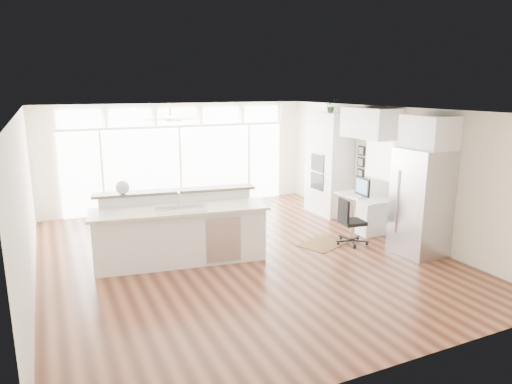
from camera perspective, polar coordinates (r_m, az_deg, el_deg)
name	(u,v)px	position (r m, az deg, el deg)	size (l,w,h in m)	color
floor	(240,255)	(8.72, -2.07, -7.88)	(7.00, 8.00, 0.02)	#4A2416
ceiling	(238,110)	(8.16, -2.22, 10.21)	(7.00, 8.00, 0.02)	white
wall_back	(179,156)	(12.06, -9.60, 4.48)	(7.00, 0.04, 2.70)	white
wall_front	(387,257)	(5.03, 16.08, -7.78)	(7.00, 0.04, 2.70)	white
wall_left	(26,205)	(7.71, -26.84, -1.50)	(0.04, 8.00, 2.70)	white
wall_right	(389,170)	(10.19, 16.32, 2.60)	(0.04, 8.00, 2.70)	white
glass_wall	(180,168)	(12.05, -9.47, 3.03)	(5.80, 0.06, 2.08)	white
transom_row	(178,116)	(11.90, -9.70, 9.35)	(5.90, 0.06, 0.40)	white
desk_window	(379,159)	(10.35, 15.13, 3.96)	(0.04, 0.85, 0.85)	white
ceiling_fan	(170,115)	(10.66, -10.68, 9.46)	(1.16, 1.16, 0.32)	white
recessed_lights	(234,111)	(8.34, -2.76, 10.13)	(3.40, 3.00, 0.02)	white
oven_cabinet	(329,164)	(11.41, 9.09, 3.51)	(0.64, 1.20, 2.50)	white
desk_nook	(364,213)	(10.39, 13.36, -2.52)	(0.72, 1.30, 0.76)	white
upper_cabinets	(371,123)	(10.08, 14.12, 8.36)	(0.64, 1.30, 0.64)	white
refrigerator	(421,202)	(9.04, 19.92, -1.20)	(0.76, 0.90, 2.00)	#BABBC0
fridge_cabinet	(429,132)	(8.87, 20.84, 7.01)	(0.64, 0.90, 0.60)	white
framed_photos	(361,162)	(10.85, 12.99, 3.67)	(0.06, 0.22, 0.80)	black
kitchen_island	(181,229)	(8.29, -9.41, -4.58)	(3.10, 1.17, 1.23)	white
rug	(323,244)	(9.37, 8.36, -6.40)	(0.94, 0.68, 0.01)	#3E2913
office_chair	(353,222)	(9.34, 11.98, -3.66)	(0.48, 0.44, 0.92)	black
fishbowl	(122,187)	(8.44, -16.35, 0.56)	(0.24, 0.24, 0.24)	silver
monitor	(363,186)	(10.20, 13.18, 0.68)	(0.09, 0.53, 0.44)	black
keyboard	(356,197)	(10.14, 12.36, -0.58)	(0.12, 0.32, 0.02)	silver
potted_plant	(331,107)	(11.27, 9.34, 10.42)	(0.29, 0.32, 0.25)	#295424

